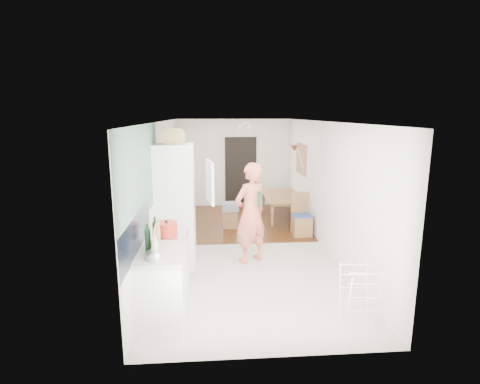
{
  "coord_description": "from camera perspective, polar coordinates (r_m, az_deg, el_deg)",
  "views": [
    {
      "loc": [
        -0.62,
        -7.14,
        2.65
      ],
      "look_at": [
        -0.07,
        0.2,
        1.1
      ],
      "focal_mm": 28.0,
      "sensor_mm": 36.0,
      "label": 1
    }
  ],
  "objects": [
    {
      "name": "sage_wall_panel",
      "position": [
        5.29,
        -14.82,
        2.78
      ],
      "size": [
        0.02,
        3.0,
        1.3
      ],
      "primitive_type": "cube",
      "color": "slate",
      "rests_on": "room_shell"
    },
    {
      "name": "steel_pan",
      "position": [
        4.69,
        -12.82,
        -9.4
      ],
      "size": [
        0.24,
        0.24,
        0.1
      ],
      "primitive_type": "cylinder",
      "rotation": [
        0.0,
        0.0,
        0.18
      ],
      "color": "silver",
      "rests_on": "worktop"
    },
    {
      "name": "room_shell",
      "position": [
        7.3,
        0.65,
        0.82
      ],
      "size": [
        3.2,
        7.0,
        2.5
      ],
      "primitive_type": null,
      "color": "white",
      "rests_on": "ground"
    },
    {
      "name": "range_cooker",
      "position": [
        5.82,
        -10.86,
        -10.67
      ],
      "size": [
        0.6,
        0.6,
        0.88
      ],
      "primitive_type": "cube",
      "color": "white",
      "rests_on": "room_shell"
    },
    {
      "name": "wood_floor_overlay",
      "position": [
        9.39,
        -0.35,
        -4.47
      ],
      "size": [
        3.2,
        3.3,
        0.01
      ],
      "primitive_type": "cube",
      "color": "brown",
      "rests_on": "room_shell"
    },
    {
      "name": "red_casserole",
      "position": [
        5.57,
        -11.13,
        -5.44
      ],
      "size": [
        0.37,
        0.37,
        0.19
      ],
      "primitive_type": "cylinder",
      "rotation": [
        0.0,
        0.0,
        0.2
      ],
      "color": "red",
      "rests_on": "cooker_top"
    },
    {
      "name": "drying_rack",
      "position": [
        5.17,
        17.62,
        -14.79
      ],
      "size": [
        0.43,
        0.4,
        0.76
      ],
      "primitive_type": null,
      "rotation": [
        0.0,
        0.0,
        -0.15
      ],
      "color": "white",
      "rests_on": "floor"
    },
    {
      "name": "dining_table",
      "position": [
        9.67,
        6.69,
        -2.55
      ],
      "size": [
        0.81,
        1.45,
        0.51
      ],
      "primitive_type": "imported",
      "rotation": [
        0.0,
        0.0,
        1.57
      ],
      "color": "olive",
      "rests_on": "floor"
    },
    {
      "name": "held_bottle",
      "position": [
        6.49,
        2.97,
        -1.09
      ],
      "size": [
        0.06,
        0.06,
        0.28
      ],
      "primitive_type": "cylinder",
      "color": "#193D1F",
      "rests_on": "person"
    },
    {
      "name": "pepper_mill_front",
      "position": [
        5.21,
        -12.42,
        -6.38
      ],
      "size": [
        0.08,
        0.08,
        0.25
      ],
      "primitive_type": "cylinder",
      "rotation": [
        0.0,
        0.0,
        0.18
      ],
      "color": "tan",
      "rests_on": "worktop"
    },
    {
      "name": "pinboard_frame",
      "position": [
        9.37,
        9.25,
        4.98
      ],
      "size": [
        0.0,
        0.94,
        0.74
      ],
      "primitive_type": "cube",
      "color": "olive",
      "rests_on": "room_shell"
    },
    {
      "name": "tile_splashback",
      "position": [
        4.92,
        -15.47,
        -6.31
      ],
      "size": [
        0.02,
        1.9,
        0.5
      ],
      "primitive_type": "cube",
      "color": "black",
      "rests_on": "room_shell"
    },
    {
      "name": "doorway_recess",
      "position": [
        10.78,
        0.1,
        3.08
      ],
      "size": [
        0.9,
        0.04,
        2.0
      ],
      "primitive_type": "cube",
      "color": "black",
      "rests_on": "room_shell"
    },
    {
      "name": "pinboard",
      "position": [
        9.37,
        9.34,
        4.98
      ],
      "size": [
        0.03,
        0.9,
        0.7
      ],
      "primitive_type": "cube",
      "color": "tan",
      "rests_on": "room_shell"
    },
    {
      "name": "chopping_boards",
      "position": [
        4.86,
        -12.77,
        -6.74
      ],
      "size": [
        0.06,
        0.3,
        0.4
      ],
      "primitive_type": null,
      "rotation": [
        0.0,
        0.0,
        -0.07
      ],
      "color": "tan",
      "rests_on": "worktop"
    },
    {
      "name": "bottle_c",
      "position": [
        4.76,
        -12.82,
        -8.42
      ],
      "size": [
        0.11,
        0.11,
        0.21
      ],
      "primitive_type": "cylinder",
      "rotation": [
        0.0,
        0.0,
        0.33
      ],
      "color": "silver",
      "rests_on": "worktop"
    },
    {
      "name": "person",
      "position": [
        6.65,
        1.65,
        -1.85
      ],
      "size": [
        0.94,
        0.86,
        2.14
      ],
      "primitive_type": "imported",
      "rotation": [
        0.0,
        0.0,
        3.74
      ],
      "color": "#E16754",
      "rests_on": "floor"
    },
    {
      "name": "wall_sconce",
      "position": [
        9.97,
        8.28,
        6.58
      ],
      "size": [
        0.18,
        0.18,
        0.16
      ],
      "primitive_type": "cone",
      "color": "maroon",
      "rests_on": "room_shell"
    },
    {
      "name": "fridge_housing",
      "position": [
        6.58,
        -9.84,
        -2.14
      ],
      "size": [
        0.66,
        0.66,
        2.15
      ],
      "primitive_type": "cube",
      "color": "white",
      "rests_on": "room_shell"
    },
    {
      "name": "fridge_door",
      "position": [
        6.16,
        -4.6,
        1.55
      ],
      "size": [
        0.14,
        0.56,
        0.7
      ],
      "primitive_type": "cube",
      "rotation": [
        0.0,
        0.0,
        -1.4
      ],
      "color": "white",
      "rests_on": "room_shell"
    },
    {
      "name": "dining_chair",
      "position": [
        8.31,
        9.4,
        -3.45
      ],
      "size": [
        0.41,
        0.41,
        0.95
      ],
      "primitive_type": null,
      "rotation": [
        0.0,
        0.0,
        0.02
      ],
      "color": "olive",
      "rests_on": "floor"
    },
    {
      "name": "worktop",
      "position": [
        4.96,
        -12.03,
        -9.18
      ],
      "size": [
        0.62,
        0.92,
        0.06
      ],
      "primitive_type": "cube",
      "color": "beige",
      "rests_on": "room_shell"
    },
    {
      "name": "cooker_top",
      "position": [
        5.66,
        -11.05,
        -6.37
      ],
      "size": [
        0.6,
        0.6,
        0.04
      ],
      "primitive_type": "cube",
      "color": "silver",
      "rests_on": "room_shell"
    },
    {
      "name": "floor",
      "position": [
        7.64,
        0.63,
        -8.41
      ],
      "size": [
        3.2,
        7.0,
        0.01
      ],
      "primitive_type": "cube",
      "color": "beige",
      "rests_on": "ground"
    },
    {
      "name": "bottle_a",
      "position": [
        4.9,
        -13.88,
        -7.29
      ],
      "size": [
        0.08,
        0.08,
        0.3
      ],
      "primitive_type": "cylinder",
      "rotation": [
        0.0,
        0.0,
        -0.08
      ],
      "color": "#193D1F",
      "rests_on": "worktop"
    },
    {
      "name": "bread_bin",
      "position": [
        6.38,
        -9.94,
        8.09
      ],
      "size": [
        0.45,
        0.44,
        0.2
      ],
      "primitive_type": null,
      "rotation": [
        0.0,
        0.0,
        0.26
      ],
      "color": "tan",
      "rests_on": "fridge_housing"
    },
    {
      "name": "fridge_interior",
      "position": [
        6.46,
        -7.26,
        1.98
      ],
      "size": [
        0.02,
        0.52,
        0.66
      ],
      "primitive_type": "cube",
      "color": "white",
      "rests_on": "room_shell"
    },
    {
      "name": "bottle_b",
      "position": [
        5.16,
        -12.75,
        -6.2
      ],
      "size": [
        0.08,
        0.08,
        0.31
      ],
      "primitive_type": "cylinder",
      "rotation": [
        0.0,
        0.0,
        -0.15
      ],
      "color": "#193D1F",
      "rests_on": "worktop"
    },
    {
      "name": "pepper_mill_back",
      "position": [
        5.39,
        -12.34,
        -5.99
      ],
      "size": [
        0.06,
        0.06,
        0.2
      ],
      "primitive_type": "cylinder",
      "rotation": [
        0.0,
        0.0,
        -0.13
      ],
      "color": "tan",
      "rests_on": "worktop"
    },
    {
      "name": "grey_drape",
      "position": [
        8.73,
        -1.56,
        -2.23
      ],
      "size": [
        0.41,
        0.41,
        0.17
      ],
      "primitive_type": "cube",
      "rotation": [
        0.0,
        0.0,
        0.05
      ],
      "color": "gray",
      "rests_on": "stool"
    },
    {
      "name": "stool",
      "position": [
        8.83,
        -1.47,
        -4.11
      ],
      "size": [
        0.35,
        0.35,
        0.43
      ],
      "primitive_type": null,
      "rotation": [
        0.0,
        0.0,
        -0.05
      ],
      "color": "olive",
      "rests_on": "floor"
    },
    {
      "name": "base_cabinet",
      "position": [
        5.14,
        -11.81,
        -13.97
      ],
      "size": [
        0.6,
        0.9,
        0.86
      ],
      "primitive_type": "cube",
      "color": "white",
      "rests_on": "room_shell"
    }
  ]
}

